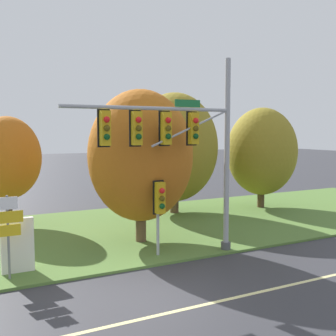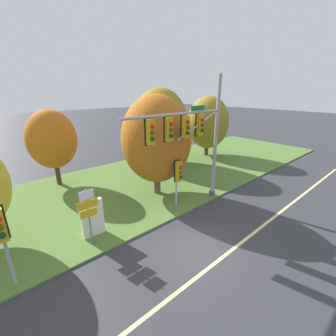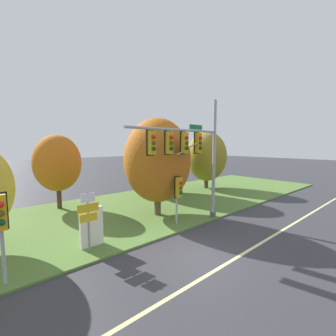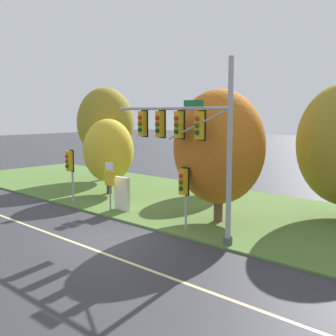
# 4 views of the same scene
# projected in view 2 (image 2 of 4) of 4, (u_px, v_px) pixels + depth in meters

# --- Properties ---
(ground_plane) EXTENTS (160.00, 160.00, 0.00)m
(ground_plane) POSITION_uv_depth(u_px,v_px,m) (197.00, 247.00, 10.59)
(ground_plane) COLOR #333338
(lane_stripe) EXTENTS (36.00, 0.16, 0.01)m
(lane_stripe) POSITION_uv_depth(u_px,v_px,m) (218.00, 261.00, 9.74)
(lane_stripe) COLOR beige
(lane_stripe) RESTS_ON ground
(grass_verge) EXTENTS (48.00, 11.50, 0.10)m
(grass_verge) POSITION_uv_depth(u_px,v_px,m) (113.00, 190.00, 16.42)
(grass_verge) COLOR #517533
(grass_verge) RESTS_ON ground
(traffic_signal_mast) EXTENTS (6.99, 0.49, 7.80)m
(traffic_signal_mast) POSITION_uv_depth(u_px,v_px,m) (192.00, 133.00, 12.70)
(traffic_signal_mast) COLOR #9EA0A5
(traffic_signal_mast) RESTS_ON grass_verge
(pedestrian_signal_near_kerb) EXTENTS (0.46, 0.55, 2.99)m
(pedestrian_signal_near_kerb) POSITION_uv_depth(u_px,v_px,m) (178.00, 174.00, 13.43)
(pedestrian_signal_near_kerb) COLOR #9EA0A5
(pedestrian_signal_near_kerb) RESTS_ON grass_verge
(pedestrian_signal_further_along) EXTENTS (0.46, 0.55, 3.30)m
(pedestrian_signal_further_along) POSITION_uv_depth(u_px,v_px,m) (1.00, 231.00, 7.60)
(pedestrian_signal_further_along) COLOR #9EA0A5
(pedestrian_signal_further_along) RESTS_ON grass_verge
(route_sign_post) EXTENTS (0.97, 0.08, 2.80)m
(route_sign_post) POSITION_uv_depth(u_px,v_px,m) (88.00, 210.00, 10.10)
(route_sign_post) COLOR slate
(route_sign_post) RESTS_ON grass_verge
(tree_behind_signpost) EXTENTS (3.44, 3.44, 5.66)m
(tree_behind_signpost) POSITION_uv_depth(u_px,v_px,m) (52.00, 140.00, 16.29)
(tree_behind_signpost) COLOR #423021
(tree_behind_signpost) RESTS_ON grass_verge
(tree_mid_verge) EXTENTS (4.61, 4.61, 6.71)m
(tree_mid_verge) POSITION_uv_depth(u_px,v_px,m) (156.00, 140.00, 14.74)
(tree_mid_verge) COLOR brown
(tree_mid_verge) RESTS_ON grass_verge
(tree_tall_centre) EXTENTS (5.16, 5.16, 7.15)m
(tree_tall_centre) POSITION_uv_depth(u_px,v_px,m) (160.00, 123.00, 21.08)
(tree_tall_centre) COLOR brown
(tree_tall_centre) RESTS_ON grass_verge
(tree_right_far) EXTENTS (4.43, 4.43, 6.36)m
(tree_right_far) POSITION_uv_depth(u_px,v_px,m) (208.00, 123.00, 24.04)
(tree_right_far) COLOR #4C3823
(tree_right_far) RESTS_ON grass_verge
(info_kiosk) EXTENTS (1.10, 0.24, 1.90)m
(info_kiosk) POSITION_uv_depth(u_px,v_px,m) (92.00, 218.00, 11.03)
(info_kiosk) COLOR silver
(info_kiosk) RESTS_ON grass_verge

